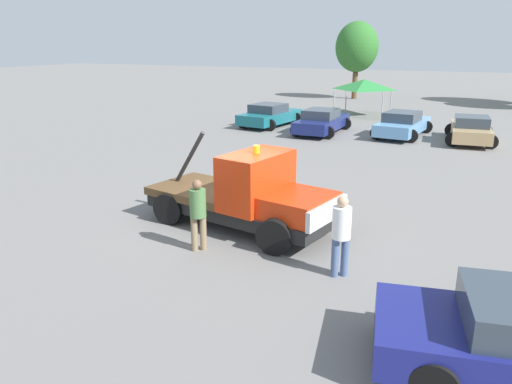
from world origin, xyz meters
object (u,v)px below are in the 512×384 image
object	(u,v)px
parked_car_navy	(322,121)
canopy_tent_green	(364,85)
tow_truck	(249,197)
person_near_truck	(341,231)
person_at_hood	(198,210)
parked_car_tan	(471,130)
tree_right	(357,47)
parked_car_skyblue	(403,124)
parked_car_teal	(270,115)

from	to	relation	value
parked_car_navy	canopy_tent_green	xyz separation A→B (m)	(0.56, 7.81, 1.43)
tow_truck	canopy_tent_green	xyz separation A→B (m)	(-1.97, 22.82, 1.16)
person_near_truck	person_at_hood	size ratio (longest dim) A/B	1.02
tow_truck	canopy_tent_green	size ratio (longest dim) A/B	1.74
parked_car_navy	parked_car_tan	size ratio (longest dim) A/B	1.09
parked_car_navy	tree_right	world-z (taller)	tree_right
parked_car_skyblue	canopy_tent_green	size ratio (longest dim) A/B	1.52
tree_right	person_near_truck	bearing A→B (deg)	-77.11
tow_truck	parked_car_navy	bearing A→B (deg)	111.53
canopy_tent_green	parked_car_teal	bearing A→B (deg)	-121.25
parked_car_skyblue	parked_car_tan	world-z (taller)	same
person_near_truck	parked_car_tan	distance (m)	17.39
parked_car_navy	parked_car_tan	distance (m)	7.60
person_near_truck	parked_car_navy	size ratio (longest dim) A/B	0.38
parked_car_skyblue	tree_right	size ratio (longest dim) A/B	0.75
tow_truck	canopy_tent_green	world-z (taller)	tow_truck
tow_truck	parked_car_tan	distance (m)	16.30
parked_car_tan	tree_right	bearing A→B (deg)	25.38
person_at_hood	canopy_tent_green	bearing A→B (deg)	-37.60
person_near_truck	tree_right	world-z (taller)	tree_right
person_near_truck	parked_car_navy	world-z (taller)	person_near_truck
tow_truck	parked_car_teal	world-z (taller)	tow_truck
person_at_hood	canopy_tent_green	distance (m)	24.67
person_near_truck	canopy_tent_green	size ratio (longest dim) A/B	0.56
tow_truck	parked_car_teal	xyz separation A→B (m)	(-6.07, 16.07, -0.27)
parked_car_tan	parked_car_teal	bearing A→B (deg)	82.49
tow_truck	parked_car_teal	bearing A→B (deg)	122.66
parked_car_teal	parked_car_skyblue	xyz separation A→B (m)	(7.76, -0.25, -0.00)
person_at_hood	parked_car_tan	world-z (taller)	person_at_hood
parked_car_tan	canopy_tent_green	bearing A→B (deg)	39.28
parked_car_skyblue	tree_right	world-z (taller)	tree_right
person_at_hood	canopy_tent_green	xyz separation A→B (m)	(-1.46, 24.61, 1.05)
canopy_tent_green	tree_right	size ratio (longest dim) A/B	0.50
parked_car_navy	parked_car_skyblue	xyz separation A→B (m)	(4.22, 0.81, -0.00)
canopy_tent_green	parked_car_tan	bearing A→B (deg)	-46.17
parked_car_teal	parked_car_skyblue	distance (m)	7.76
parked_car_skyblue	parked_car_navy	bearing A→B (deg)	107.78
parked_car_teal	canopy_tent_green	world-z (taller)	canopy_tent_green
parked_car_teal	parked_car_tan	world-z (taller)	same
person_near_truck	person_at_hood	distance (m)	3.48
parked_car_navy	parked_car_teal	bearing A→B (deg)	74.70
person_at_hood	parked_car_navy	xyz separation A→B (m)	(-2.02, 16.80, -0.38)
parked_car_tan	person_near_truck	bearing A→B (deg)	168.57
tow_truck	parked_car_tan	xyz separation A→B (m)	(5.06, 15.50, -0.27)
person_near_truck	parked_car_teal	bearing A→B (deg)	-8.52
tow_truck	person_near_truck	distance (m)	3.46
tow_truck	person_near_truck	bearing A→B (deg)	-18.67
person_at_hood	parked_car_teal	distance (m)	18.71
tow_truck	parked_car_navy	size ratio (longest dim) A/B	1.17
parked_car_teal	parked_car_navy	size ratio (longest dim) A/B	1.00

